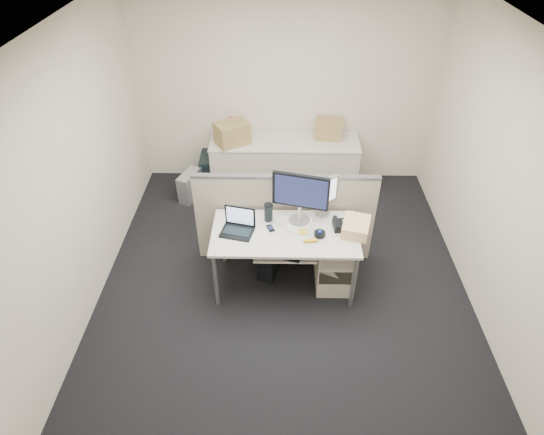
{
  "coord_description": "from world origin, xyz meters",
  "views": [
    {
      "loc": [
        -0.06,
        -3.57,
        3.69
      ],
      "look_at": [
        -0.14,
        0.15,
        0.8
      ],
      "focal_mm": 30.0,
      "sensor_mm": 36.0,
      "label": 1
    }
  ],
  "objects_px": {
    "desk": "(285,237)",
    "laptop": "(237,223)",
    "monitor_main": "(300,199)",
    "desk_phone": "(343,225)"
  },
  "relations": [
    {
      "from": "monitor_main",
      "to": "laptop",
      "type": "bearing_deg",
      "value": -148.68
    },
    {
      "from": "laptop",
      "to": "desk_phone",
      "type": "bearing_deg",
      "value": 18.05
    },
    {
      "from": "desk",
      "to": "laptop",
      "type": "relative_size",
      "value": 4.66
    },
    {
      "from": "laptop",
      "to": "desk_phone",
      "type": "relative_size",
      "value": 1.55
    },
    {
      "from": "desk",
      "to": "monitor_main",
      "type": "bearing_deg",
      "value": 50.19
    },
    {
      "from": "monitor_main",
      "to": "laptop",
      "type": "xyz_separation_m",
      "value": [
        -0.64,
        -0.2,
        -0.17
      ]
    },
    {
      "from": "laptop",
      "to": "desk_phone",
      "type": "height_order",
      "value": "laptop"
    },
    {
      "from": "monitor_main",
      "to": "desk_phone",
      "type": "height_order",
      "value": "monitor_main"
    },
    {
      "from": "monitor_main",
      "to": "desk_phone",
      "type": "bearing_deg",
      "value": 1.4
    },
    {
      "from": "laptop",
      "to": "desk_phone",
      "type": "xyz_separation_m",
      "value": [
        1.09,
        0.1,
        -0.09
      ]
    }
  ]
}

